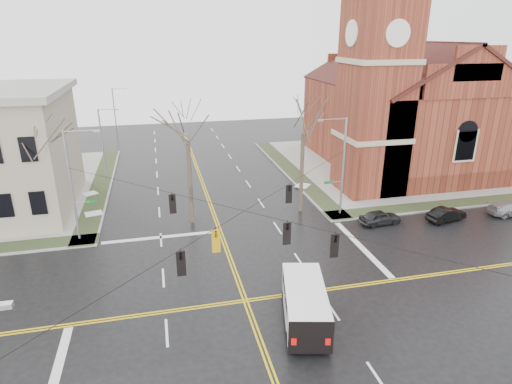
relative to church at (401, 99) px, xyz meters
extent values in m
plane|color=black|center=(-24.76, -24.78, -8.43)|extent=(120.00, 120.00, 0.00)
cube|color=gray|center=(0.24, 0.22, -8.36)|extent=(30.00, 30.00, 0.15)
cube|color=#2A351D|center=(-13.56, 0.22, -8.28)|extent=(2.00, 30.00, 0.02)
cube|color=#2A351D|center=(0.24, -13.58, -8.28)|extent=(30.00, 2.00, 0.02)
cube|color=#2A351D|center=(-35.96, 0.22, -8.28)|extent=(2.00, 30.00, 0.02)
cube|color=gold|center=(-24.88, -24.78, -8.43)|extent=(0.12, 100.00, 0.01)
cube|color=gold|center=(-24.64, -24.78, -8.43)|extent=(0.12, 100.00, 0.01)
cube|color=gold|center=(-24.76, -24.90, -8.43)|extent=(100.00, 0.12, 0.01)
cube|color=gold|center=(-24.76, -24.66, -8.43)|extent=(100.00, 0.12, 0.01)
cube|color=silver|center=(-29.76, -14.28, -8.43)|extent=(9.50, 0.50, 0.01)
cube|color=silver|center=(-14.26, -19.78, -8.43)|extent=(0.50, 9.50, 0.01)
cube|color=maroon|center=(-7.76, -7.78, 1.57)|extent=(6.00, 6.00, 20.00)
cylinder|color=silver|center=(-7.76, -10.83, 7.57)|extent=(2.40, 0.15, 2.40)
cylinder|color=silver|center=(-10.81, -7.78, 7.57)|extent=(0.15, 2.40, 2.40)
cube|color=maroon|center=(1.24, 1.22, -3.43)|extent=(18.00, 24.00, 10.00)
cube|color=maroon|center=(-7.96, -4.78, -6.23)|extent=(2.00, 5.00, 4.40)
cylinder|color=gray|center=(-13.26, -13.28, -3.78)|extent=(0.20, 0.20, 9.00)
cylinder|color=gray|center=(-13.86, -13.28, -5.13)|extent=(1.20, 0.06, 0.06)
cube|color=#105E24|center=(-14.56, -13.28, -5.13)|extent=(0.90, 0.04, 0.25)
cylinder|color=gray|center=(-14.46, -13.28, 0.62)|extent=(2.40, 0.08, 0.08)
cube|color=gray|center=(-15.66, -13.28, 0.57)|extent=(0.50, 0.22, 0.15)
cylinder|color=gray|center=(-36.26, -13.28, -3.78)|extent=(0.20, 0.20, 9.00)
cylinder|color=gray|center=(-35.66, -13.28, -5.13)|extent=(1.20, 0.06, 0.06)
cube|color=#105E24|center=(-34.96, -13.28, -5.13)|extent=(0.90, 0.04, 0.25)
cylinder|color=gray|center=(-35.06, -13.28, 0.62)|extent=(2.40, 0.08, 0.08)
cube|color=gray|center=(-33.86, -13.28, 0.57)|extent=(0.50, 0.22, 0.15)
cube|color=gray|center=(-33.86, -36.28, 0.57)|extent=(0.50, 0.22, 0.15)
cylinder|color=black|center=(-24.76, -24.78, -2.23)|extent=(23.02, 23.02, 0.03)
cylinder|color=black|center=(-24.76, -24.78, -2.23)|extent=(23.02, 23.02, 0.03)
imported|color=black|center=(-28.76, -28.78, -2.98)|extent=(0.21, 0.26, 1.30)
imported|color=black|center=(-20.76, -20.78, -2.98)|extent=(0.21, 0.26, 1.30)
imported|color=#C8910B|center=(-26.76, -26.78, -2.98)|extent=(0.21, 0.26, 1.30)
imported|color=black|center=(-28.76, -20.78, -2.98)|extent=(0.21, 0.26, 1.30)
imported|color=black|center=(-20.76, -28.78, -2.98)|extent=(0.21, 0.26, 1.30)
imported|color=black|center=(-22.76, -26.78, -2.98)|extent=(0.21, 0.26, 1.30)
cylinder|color=gray|center=(-35.56, 3.22, -4.33)|extent=(0.16, 0.16, 8.00)
cylinder|color=gray|center=(-34.56, 3.22, -0.43)|extent=(2.00, 0.07, 0.07)
cube|color=gray|center=(-33.56, 3.22, -0.48)|extent=(0.45, 0.20, 0.13)
cylinder|color=gray|center=(-35.56, 23.22, -4.33)|extent=(0.16, 0.16, 8.00)
cylinder|color=gray|center=(-34.56, 23.22, -0.43)|extent=(2.00, 0.07, 0.07)
cube|color=gray|center=(-33.56, 23.22, -0.48)|extent=(0.45, 0.20, 0.13)
cube|color=white|center=(-21.87, -27.72, -7.09)|extent=(3.62, 6.31, 1.90)
cube|color=white|center=(-21.29, -25.33, -7.37)|extent=(2.47, 1.52, 1.34)
cube|color=black|center=(-21.20, -24.95, -6.75)|extent=(2.05, 0.61, 0.90)
cube|color=black|center=(-21.81, -27.51, -6.47)|extent=(3.20, 4.46, 0.62)
cube|color=#B70C0A|center=(-23.42, -30.46, -7.31)|extent=(0.28, 0.14, 0.38)
cube|color=#B70C0A|center=(-21.72, -30.87, -7.31)|extent=(0.28, 0.14, 0.38)
cube|color=black|center=(-21.87, -27.72, -8.06)|extent=(3.69, 6.38, 0.11)
cylinder|color=black|center=(-22.41, -25.58, -8.03)|extent=(0.47, 0.85, 0.81)
cylinder|color=black|center=(-20.41, -26.06, -8.03)|extent=(0.47, 0.85, 0.81)
cylinder|color=black|center=(-23.32, -29.39, -8.03)|extent=(0.47, 0.85, 0.81)
cylinder|color=black|center=(-21.32, -29.87, -8.03)|extent=(0.47, 0.85, 0.81)
imported|color=black|center=(-10.68, -16.07, -7.80)|extent=(3.86, 1.80, 1.28)
imported|color=black|center=(-4.48, -16.80, -7.80)|extent=(4.02, 2.13, 1.26)
imported|color=#A4A3A6|center=(2.34, -17.03, -7.79)|extent=(4.51, 2.08, 1.28)
cylinder|color=#383024|center=(-38.64, -10.92, -4.93)|extent=(0.36, 0.36, 6.71)
cylinder|color=#383024|center=(-26.91, -11.91, -4.58)|extent=(0.36, 0.36, 7.41)
cylinder|color=#383024|center=(-16.64, -11.72, -4.56)|extent=(0.36, 0.36, 7.44)
camera|label=1|loc=(-29.43, -47.40, 7.49)|focal=30.00mm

